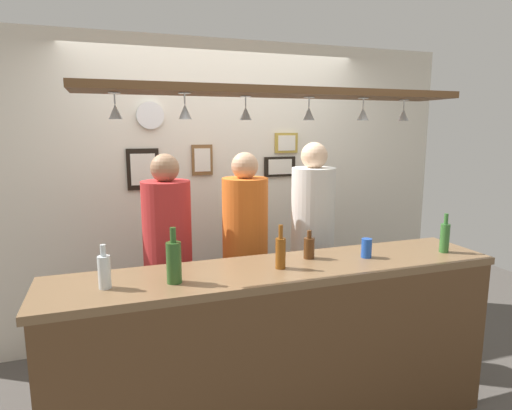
# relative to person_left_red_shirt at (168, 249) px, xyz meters

# --- Properties ---
(ground_plane) EXTENTS (8.00, 8.00, 0.00)m
(ground_plane) POSITION_rel_person_left_red_shirt_xyz_m (0.56, -0.38, -1.02)
(ground_plane) COLOR #4C4742
(back_wall) EXTENTS (4.40, 0.06, 2.60)m
(back_wall) POSITION_rel_person_left_red_shirt_xyz_m (0.56, 0.72, 0.28)
(back_wall) COLOR silver
(back_wall) RESTS_ON ground_plane
(bar_counter) EXTENTS (2.70, 0.55, 1.05)m
(bar_counter) POSITION_rel_person_left_red_shirt_xyz_m (0.56, -0.88, -0.31)
(bar_counter) COLOR brown
(bar_counter) RESTS_ON ground_plane
(overhead_glass_rack) EXTENTS (2.20, 0.36, 0.04)m
(overhead_glass_rack) POSITION_rel_person_left_red_shirt_xyz_m (0.56, -0.68, 1.04)
(overhead_glass_rack) COLOR brown
(hanging_wineglass_far_left) EXTENTS (0.07, 0.07, 0.13)m
(hanging_wineglass_far_left) POSITION_rel_person_left_red_shirt_xyz_m (-0.32, -0.64, 0.93)
(hanging_wineglass_far_left) COLOR silver
(hanging_wineglass_far_left) RESTS_ON overhead_glass_rack
(hanging_wineglass_left) EXTENTS (0.07, 0.07, 0.13)m
(hanging_wineglass_left) POSITION_rel_person_left_red_shirt_xyz_m (0.02, -0.73, 0.93)
(hanging_wineglass_left) COLOR silver
(hanging_wineglass_left) RESTS_ON overhead_glass_rack
(hanging_wineglass_center_left) EXTENTS (0.07, 0.07, 0.13)m
(hanging_wineglass_center_left) POSITION_rel_person_left_red_shirt_xyz_m (0.39, -0.61, 0.93)
(hanging_wineglass_center_left) COLOR silver
(hanging_wineglass_center_left) RESTS_ON overhead_glass_rack
(hanging_wineglass_center) EXTENTS (0.07, 0.07, 0.13)m
(hanging_wineglass_center) POSITION_rel_person_left_red_shirt_xyz_m (0.76, -0.66, 0.93)
(hanging_wineglass_center) COLOR silver
(hanging_wineglass_center) RESTS_ON overhead_glass_rack
(hanging_wineglass_center_right) EXTENTS (0.07, 0.07, 0.13)m
(hanging_wineglass_center_right) POSITION_rel_person_left_red_shirt_xyz_m (1.09, -0.71, 0.93)
(hanging_wineglass_center_right) COLOR silver
(hanging_wineglass_center_right) RESTS_ON overhead_glass_rack
(hanging_wineglass_right) EXTENTS (0.07, 0.07, 0.13)m
(hanging_wineglass_right) POSITION_rel_person_left_red_shirt_xyz_m (1.43, -0.65, 0.93)
(hanging_wineglass_right) COLOR silver
(hanging_wineglass_right) RESTS_ON overhead_glass_rack
(person_left_red_shirt) EXTENTS (0.34, 0.34, 1.69)m
(person_left_red_shirt) POSITION_rel_person_left_red_shirt_xyz_m (0.00, 0.00, 0.00)
(person_left_red_shirt) COLOR #2D334C
(person_left_red_shirt) RESTS_ON ground_plane
(person_middle_orange_shirt) EXTENTS (0.34, 0.34, 1.68)m
(person_middle_orange_shirt) POSITION_rel_person_left_red_shirt_xyz_m (0.57, 0.00, -0.00)
(person_middle_orange_shirt) COLOR #2D334C
(person_middle_orange_shirt) RESTS_ON ground_plane
(person_right_white_patterned_shirt) EXTENTS (0.34, 0.34, 1.75)m
(person_right_white_patterned_shirt) POSITION_rel_person_left_red_shirt_xyz_m (1.13, 0.00, 0.04)
(person_right_white_patterned_shirt) COLOR #2D334C
(person_right_white_patterned_shirt) RESTS_ON ground_plane
(bottle_beer_green_import) EXTENTS (0.06, 0.06, 0.26)m
(bottle_beer_green_import) POSITION_rel_person_left_red_shirt_xyz_m (1.70, -0.80, 0.14)
(bottle_beer_green_import) COLOR #336B2D
(bottle_beer_green_import) RESTS_ON bar_counter
(bottle_beer_brown_stubby) EXTENTS (0.07, 0.07, 0.18)m
(bottle_beer_brown_stubby) POSITION_rel_person_left_red_shirt_xyz_m (0.80, -0.63, 0.10)
(bottle_beer_brown_stubby) COLOR #512D14
(bottle_beer_brown_stubby) RESTS_ON bar_counter
(bottle_beer_amber_tall) EXTENTS (0.06, 0.06, 0.26)m
(bottle_beer_amber_tall) POSITION_rel_person_left_red_shirt_xyz_m (0.55, -0.75, 0.13)
(bottle_beer_amber_tall) COLOR brown
(bottle_beer_amber_tall) RESTS_ON bar_counter
(bottle_champagne_green) EXTENTS (0.08, 0.08, 0.30)m
(bottle_champagne_green) POSITION_rel_person_left_red_shirt_xyz_m (-0.07, -0.79, 0.15)
(bottle_champagne_green) COLOR #2D5623
(bottle_champagne_green) RESTS_ON bar_counter
(bottle_soda_clear) EXTENTS (0.06, 0.06, 0.23)m
(bottle_soda_clear) POSITION_rel_person_left_red_shirt_xyz_m (-0.42, -0.76, 0.12)
(bottle_soda_clear) COLOR silver
(bottle_soda_clear) RESTS_ON bar_counter
(drink_can) EXTENTS (0.07, 0.07, 0.12)m
(drink_can) POSITION_rel_person_left_red_shirt_xyz_m (1.15, -0.73, 0.09)
(drink_can) COLOR #1E4CB2
(drink_can) RESTS_ON bar_counter
(picture_frame_lower_pair) EXTENTS (0.30, 0.02, 0.18)m
(picture_frame_lower_pair) POSITION_rel_person_left_red_shirt_xyz_m (1.13, 0.68, 0.49)
(picture_frame_lower_pair) COLOR black
(picture_frame_lower_pair) RESTS_ON back_wall
(picture_frame_crest) EXTENTS (0.18, 0.02, 0.26)m
(picture_frame_crest) POSITION_rel_person_left_red_shirt_xyz_m (0.41, 0.68, 0.57)
(picture_frame_crest) COLOR brown
(picture_frame_crest) RESTS_ON back_wall
(picture_frame_caricature) EXTENTS (0.26, 0.02, 0.34)m
(picture_frame_caricature) POSITION_rel_person_left_red_shirt_xyz_m (-0.09, 0.68, 0.50)
(picture_frame_caricature) COLOR black
(picture_frame_caricature) RESTS_ON back_wall
(picture_frame_upper_small) EXTENTS (0.22, 0.02, 0.18)m
(picture_frame_upper_small) POSITION_rel_person_left_red_shirt_xyz_m (1.19, 0.68, 0.71)
(picture_frame_upper_small) COLOR #B29338
(picture_frame_upper_small) RESTS_ON back_wall
(wall_clock) EXTENTS (0.22, 0.03, 0.22)m
(wall_clock) POSITION_rel_person_left_red_shirt_xyz_m (-0.02, 0.67, 0.94)
(wall_clock) COLOR white
(wall_clock) RESTS_ON back_wall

